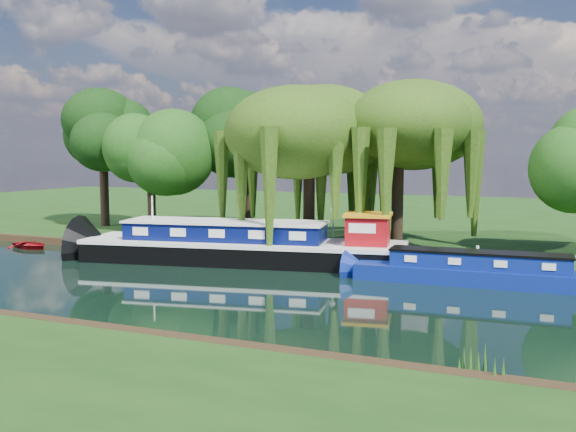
% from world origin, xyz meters
% --- Properties ---
extents(ground, '(120.00, 120.00, 0.00)m').
position_xyz_m(ground, '(0.00, 0.00, 0.00)').
color(ground, black).
extents(far_bank, '(120.00, 52.00, 0.45)m').
position_xyz_m(far_bank, '(0.00, 34.00, 0.23)').
color(far_bank, '#13330E').
rests_on(far_bank, ground).
extents(dutch_barge, '(18.62, 7.26, 3.84)m').
position_xyz_m(dutch_barge, '(-3.41, 6.77, 0.95)').
color(dutch_barge, black).
rests_on(dutch_barge, ground).
extents(narrowboat, '(11.69, 2.44, 1.69)m').
position_xyz_m(narrowboat, '(9.36, 5.78, 0.60)').
color(narrowboat, navy).
rests_on(narrowboat, ground).
extents(red_dinghy, '(3.26, 2.61, 0.60)m').
position_xyz_m(red_dinghy, '(-18.67, 6.17, 0.00)').
color(red_dinghy, maroon).
rests_on(red_dinghy, ground).
extents(willow_left, '(7.73, 7.73, 9.27)m').
position_xyz_m(willow_left, '(-1.26, 11.10, 7.18)').
color(willow_left, black).
rests_on(willow_left, far_bank).
extents(willow_right, '(7.51, 7.51, 9.15)m').
position_xyz_m(willow_right, '(3.84, 12.57, 7.13)').
color(willow_right, black).
rests_on(willow_right, far_bank).
extents(tree_far_left, '(5.23, 5.23, 8.43)m').
position_xyz_m(tree_far_left, '(-13.84, 12.75, 6.22)').
color(tree_far_left, black).
rests_on(tree_far_left, far_bank).
extents(tree_far_back, '(5.68, 5.68, 9.56)m').
position_xyz_m(tree_far_back, '(-19.95, 15.19, 7.11)').
color(tree_far_back, black).
rests_on(tree_far_back, far_bank).
extents(tree_far_mid, '(5.87, 5.87, 9.60)m').
position_xyz_m(tree_far_mid, '(-8.64, 17.67, 7.06)').
color(tree_far_mid, black).
rests_on(tree_far_mid, far_bank).
extents(lamppost, '(0.36, 0.36, 2.56)m').
position_xyz_m(lamppost, '(0.50, 10.50, 2.42)').
color(lamppost, silver).
rests_on(lamppost, far_bank).
extents(mooring_posts, '(19.16, 0.16, 1.00)m').
position_xyz_m(mooring_posts, '(-0.50, 8.40, 0.95)').
color(mooring_posts, silver).
rests_on(mooring_posts, far_bank).
extents(reeds_near, '(33.70, 1.50, 1.10)m').
position_xyz_m(reeds_near, '(6.87, -7.57, 0.55)').
color(reeds_near, '#1D4612').
rests_on(reeds_near, ground).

